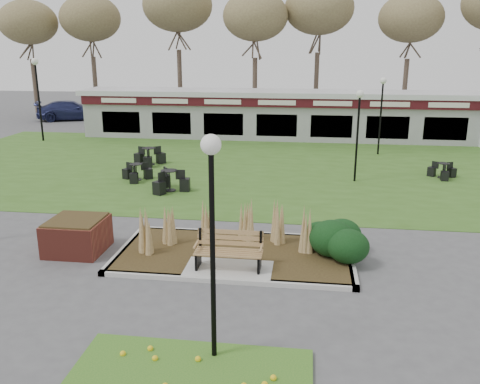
# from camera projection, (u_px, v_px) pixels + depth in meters

# --- Properties ---
(ground) EXTENTS (100.00, 100.00, 0.00)m
(ground) POSITION_uv_depth(u_px,v_px,m) (228.00, 275.00, 12.71)
(ground) COLOR #515154
(ground) RESTS_ON ground
(lawn) EXTENTS (34.00, 16.00, 0.02)m
(lawn) POSITION_uv_depth(u_px,v_px,m) (267.00, 166.00, 24.13)
(lawn) COLOR #38601E
(lawn) RESTS_ON ground
(planting_bed) EXTENTS (6.75, 3.40, 1.27)m
(planting_bed) POSITION_uv_depth(u_px,v_px,m) (282.00, 244.00, 13.73)
(planting_bed) COLOR #352515
(planting_bed) RESTS_ON ground
(park_bench) EXTENTS (1.70, 0.66, 0.93)m
(park_bench) POSITION_uv_depth(u_px,v_px,m) (229.00, 250.00, 12.78)
(park_bench) COLOR #926242
(park_bench) RESTS_ON ground
(brick_planter) EXTENTS (1.50, 1.50, 0.95)m
(brick_planter) POSITION_uv_depth(u_px,v_px,m) (77.00, 235.00, 14.09)
(brick_planter) COLOR maroon
(brick_planter) RESTS_ON ground
(food_pavilion) EXTENTS (24.60, 3.40, 2.90)m
(food_pavilion) POSITION_uv_depth(u_px,v_px,m) (278.00, 114.00, 31.31)
(food_pavilion) COLOR #97989A
(food_pavilion) RESTS_ON ground
(tree_backdrop) EXTENTS (47.24, 5.24, 10.36)m
(tree_backdrop) POSITION_uv_depth(u_px,v_px,m) (287.00, 6.00, 37.05)
(tree_backdrop) COLOR #47382B
(tree_backdrop) RESTS_ON ground
(lamp_post_near_left) EXTENTS (0.35, 0.35, 4.17)m
(lamp_post_near_left) POSITION_uv_depth(u_px,v_px,m) (212.00, 201.00, 8.49)
(lamp_post_near_left) COLOR black
(lamp_post_near_left) RESTS_ON ground
(lamp_post_mid_right) EXTENTS (0.32, 0.32, 3.82)m
(lamp_post_mid_right) POSITION_uv_depth(u_px,v_px,m) (359.00, 116.00, 20.75)
(lamp_post_mid_right) COLOR black
(lamp_post_mid_right) RESTS_ON ground
(lamp_post_far_right) EXTENTS (0.33, 0.33, 4.00)m
(lamp_post_far_right) POSITION_uv_depth(u_px,v_px,m) (382.00, 99.00, 26.03)
(lamp_post_far_right) COLOR black
(lamp_post_far_right) RESTS_ON ground
(lamp_post_far_left) EXTENTS (0.40, 0.40, 4.86)m
(lamp_post_far_left) POSITION_uv_depth(u_px,v_px,m) (37.00, 81.00, 29.71)
(lamp_post_far_left) COLOR black
(lamp_post_far_left) RESTS_ON ground
(bistro_set_a) EXTENTS (1.53, 1.47, 0.83)m
(bistro_set_a) POSITION_uv_depth(u_px,v_px,m) (149.00, 159.00, 24.39)
(bistro_set_a) COLOR black
(bistro_set_a) RESTS_ON ground
(bistro_set_b) EXTENTS (1.32, 1.23, 0.71)m
(bistro_set_b) POSITION_uv_depth(u_px,v_px,m) (136.00, 175.00, 21.60)
(bistro_set_b) COLOR black
(bistro_set_b) RESTS_ON ground
(bistro_set_c) EXTENTS (1.41, 1.56, 0.83)m
(bistro_set_c) POSITION_uv_depth(u_px,v_px,m) (170.00, 184.00, 19.99)
(bistro_set_c) COLOR black
(bistro_set_c) RESTS_ON ground
(bistro_set_d) EXTENTS (1.23, 1.11, 0.66)m
(bistro_set_d) POSITION_uv_depth(u_px,v_px,m) (443.00, 173.00, 21.96)
(bistro_set_d) COLOR black
(bistro_set_d) RESTS_ON ground
(car_silver) EXTENTS (4.70, 2.94, 1.49)m
(car_silver) POSITION_uv_depth(u_px,v_px,m) (110.00, 109.00, 39.96)
(car_silver) COLOR #A7A6AB
(car_silver) RESTS_ON ground
(car_black) EXTENTS (4.92, 1.97, 1.59)m
(car_black) POSITION_uv_depth(u_px,v_px,m) (161.00, 115.00, 36.26)
(car_black) COLOR black
(car_black) RESTS_ON ground
(car_blue) EXTENTS (5.51, 3.84, 1.48)m
(car_blue) POSITION_uv_depth(u_px,v_px,m) (71.00, 110.00, 39.09)
(car_blue) COLOR navy
(car_blue) RESTS_ON ground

